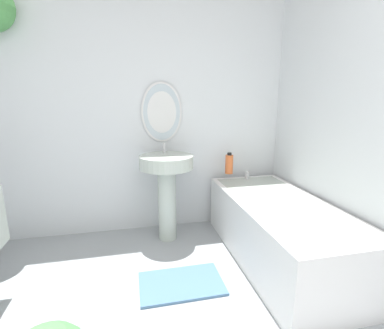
{
  "coord_description": "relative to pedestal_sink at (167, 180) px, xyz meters",
  "views": [
    {
      "loc": [
        -0.14,
        -0.2,
        1.3
      ],
      "look_at": [
        0.25,
        1.56,
        0.88
      ],
      "focal_mm": 26.0,
      "sensor_mm": 36.0,
      "label": 1
    }
  ],
  "objects": [
    {
      "name": "wall_back",
      "position": [
        -0.3,
        0.3,
        0.71
      ],
      "size": [
        2.9,
        0.38,
        2.4
      ],
      "color": "silver",
      "rests_on": "ground_plane"
    },
    {
      "name": "wall_right",
      "position": [
        1.26,
        -0.98,
        0.62
      ],
      "size": [
        0.06,
        2.64,
        2.4
      ],
      "color": "silver",
      "rests_on": "ground_plane"
    },
    {
      "name": "pedestal_sink",
      "position": [
        0.0,
        0.0,
        0.0
      ],
      "size": [
        0.49,
        0.49,
        0.91
      ],
      "color": "#B2BCB2",
      "rests_on": "ground_plane"
    },
    {
      "name": "bathtub",
      "position": [
        0.85,
        -0.55,
        -0.32
      ],
      "size": [
        0.71,
        1.56,
        0.58
      ],
      "color": "silver",
      "rests_on": "ground_plane"
    },
    {
      "name": "shampoo_bottle",
      "position": [
        0.64,
        0.11,
        0.09
      ],
      "size": [
        0.08,
        0.08,
        0.21
      ],
      "color": "#DB6633",
      "rests_on": "bathtub"
    },
    {
      "name": "bath_mat",
      "position": [
        0.0,
        -0.71,
        -0.57
      ],
      "size": [
        0.6,
        0.38,
        0.02
      ],
      "color": "#4C7093",
      "rests_on": "ground_plane"
    }
  ]
}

